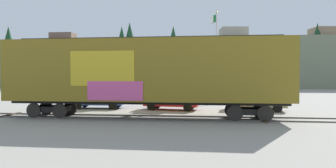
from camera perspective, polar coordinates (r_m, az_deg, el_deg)
ground_plane at (r=17.47m, az=-3.11°, el=-6.93°), size 260.00×260.00×0.00m
track at (r=17.97m, az=-10.37°, el=-6.59°), size 60.00×2.53×0.08m
freight_car at (r=17.35m, az=-4.42°, el=2.51°), size 17.13×3.12×5.02m
flagpole at (r=27.06m, az=9.70°, el=7.29°), size 0.60×1.18×8.72m
hillside at (r=77.77m, az=4.08°, el=3.76°), size 139.50×33.50×15.77m
parked_car_blue at (r=23.33m, az=-14.07°, el=-2.92°), size 4.22×2.02×1.57m
parked_car_red at (r=21.69m, az=0.61°, el=-3.03°), size 4.32×2.37×1.69m
parked_car_tan at (r=22.17m, az=17.38°, el=-3.13°), size 4.46×2.43×1.59m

